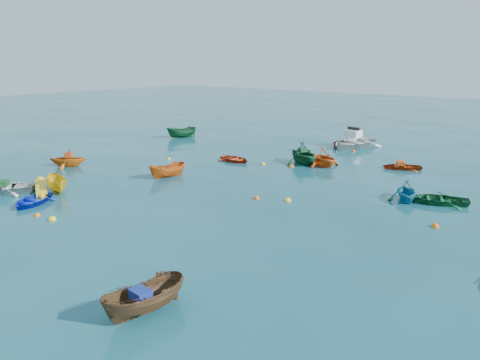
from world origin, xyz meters
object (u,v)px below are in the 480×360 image
Objects in this scene: dinghy_white_near at (3,192)px; motorboat_white at (352,147)px; dinghy_blue_sw at (32,204)px; kayak_yellow at (41,191)px.

motorboat_white reaches higher than dinghy_white_near.
dinghy_blue_sw is at bearing -95.12° from motorboat_white.
dinghy_white_near is at bearing -102.32° from motorboat_white.
motorboat_white is (9.70, 25.11, 0.00)m from dinghy_white_near.
motorboat_white reaches higher than dinghy_blue_sw.
kayak_yellow is at bearing -100.21° from motorboat_white.
kayak_yellow is 0.78× the size of motorboat_white.
kayak_yellow is at bearing 113.13° from dinghy_blue_sw.
motorboat_white is (6.26, 25.25, 0.00)m from dinghy_blue_sw.
dinghy_white_near is 2.12m from kayak_yellow.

